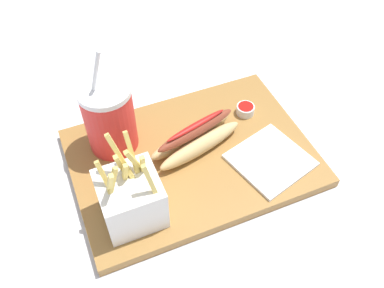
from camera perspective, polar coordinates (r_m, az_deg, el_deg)
name	(u,v)px	position (r m, az deg, el deg)	size (l,w,h in m)	color
ground_plane	(192,164)	(0.81, 0.00, -2.74)	(2.40, 2.40, 0.02)	silver
food_tray	(192,158)	(0.80, 0.00, -1.86)	(0.44, 0.32, 0.02)	olive
soda_cup	(109,117)	(0.77, -11.21, 3.58)	(0.09, 0.09, 0.22)	red
fries_basket	(131,198)	(0.68, -8.37, -7.31)	(0.10, 0.09, 0.17)	white
hot_dog_1	(196,138)	(0.78, 0.53, 0.80)	(0.19, 0.10, 0.07)	#DBB775
ketchup_cup_1	(245,109)	(0.86, 7.31, 4.73)	(0.04, 0.04, 0.02)	white
napkin_stack	(270,160)	(0.79, 10.63, -2.16)	(0.13, 0.13, 0.01)	white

